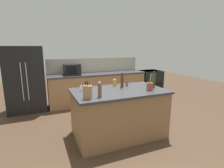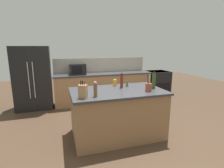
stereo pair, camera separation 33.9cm
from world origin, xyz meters
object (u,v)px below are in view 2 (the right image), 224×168
object	(u,v)px
knife_block	(83,91)
pepper_grinder	(95,90)
utensil_crock	(149,87)
honey_jar	(115,83)
range_oven	(157,84)
vinegar_bottle	(122,81)
salt_shaker	(80,88)
refrigerator	(33,78)
olive_oil_bottle	(154,81)
microwave	(78,69)
spice_jar_oregano	(127,84)

from	to	relation	value
knife_block	pepper_grinder	bearing A→B (deg)	36.46
utensil_crock	honey_jar	xyz separation A→B (m)	(-0.46, 0.64, -0.02)
knife_block	range_oven	bearing A→B (deg)	71.12
range_oven	vinegar_bottle	size ratio (longest dim) A/B	3.11
knife_block	salt_shaker	xyz separation A→B (m)	(0.01, 0.50, -0.06)
range_oven	pepper_grinder	size ratio (longest dim) A/B	3.56
refrigerator	olive_oil_bottle	bearing A→B (deg)	-42.58
microwave	knife_block	size ratio (longest dim) A/B	1.60
olive_oil_bottle	spice_jar_oregano	xyz separation A→B (m)	(-0.45, 0.32, -0.11)
refrigerator	honey_jar	size ratio (longest dim) A/B	12.54
knife_block	spice_jar_oregano	world-z (taller)	knife_block
microwave	salt_shaker	xyz separation A→B (m)	(-0.20, -2.02, -0.11)
microwave	vinegar_bottle	size ratio (longest dim) A/B	1.56
range_oven	microwave	distance (m)	2.83
knife_block	vinegar_bottle	xyz separation A→B (m)	(0.86, 0.51, 0.03)
spice_jar_oregano	microwave	bearing A→B (deg)	112.61
microwave	spice_jar_oregano	world-z (taller)	microwave
refrigerator	utensil_crock	bearing A→B (deg)	-47.32
microwave	utensil_crock	xyz separation A→B (m)	(1.04, -2.44, -0.08)
refrigerator	range_oven	xyz separation A→B (m)	(4.02, -0.05, -0.42)
vinegar_bottle	salt_shaker	world-z (taller)	vinegar_bottle
knife_block	honey_jar	size ratio (longest dim) A/B	2.04
microwave	knife_block	bearing A→B (deg)	-94.71
range_oven	pepper_grinder	world-z (taller)	pepper_grinder
spice_jar_oregano	honey_jar	size ratio (longest dim) A/B	0.72
refrigerator	olive_oil_bottle	world-z (taller)	refrigerator
honey_jar	olive_oil_bottle	bearing A→B (deg)	-34.03
microwave	utensil_crock	bearing A→B (deg)	-66.98
salt_shaker	spice_jar_oregano	bearing A→B (deg)	4.94
microwave	pepper_grinder	size ratio (longest dim) A/B	1.79
vinegar_bottle	spice_jar_oregano	world-z (taller)	vinegar_bottle
knife_block	utensil_crock	distance (m)	1.25
pepper_grinder	knife_block	bearing A→B (deg)	-174.23
vinegar_bottle	spice_jar_oregano	xyz separation A→B (m)	(0.15, 0.08, -0.09)
knife_block	honey_jar	xyz separation A→B (m)	(0.79, 0.72, -0.05)
olive_oil_bottle	salt_shaker	distance (m)	1.48
microwave	spice_jar_oregano	xyz separation A→B (m)	(0.81, -1.94, -0.11)
vinegar_bottle	refrigerator	bearing A→B (deg)	132.88
refrigerator	utensil_crock	distance (m)	3.40
pepper_grinder	refrigerator	bearing A→B (deg)	116.37
knife_block	spice_jar_oregano	bearing A→B (deg)	60.74
honey_jar	vinegar_bottle	bearing A→B (deg)	-69.88
knife_block	microwave	bearing A→B (deg)	115.99
refrigerator	pepper_grinder	size ratio (longest dim) A/B	6.89
refrigerator	spice_jar_oregano	bearing A→B (deg)	-43.86
olive_oil_bottle	range_oven	bearing A→B (deg)	56.39
range_oven	vinegar_bottle	world-z (taller)	vinegar_bottle
range_oven	honey_jar	size ratio (longest dim) A/B	6.48
spice_jar_oregano	knife_block	bearing A→B (deg)	-149.95
salt_shaker	refrigerator	bearing A→B (deg)	117.10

